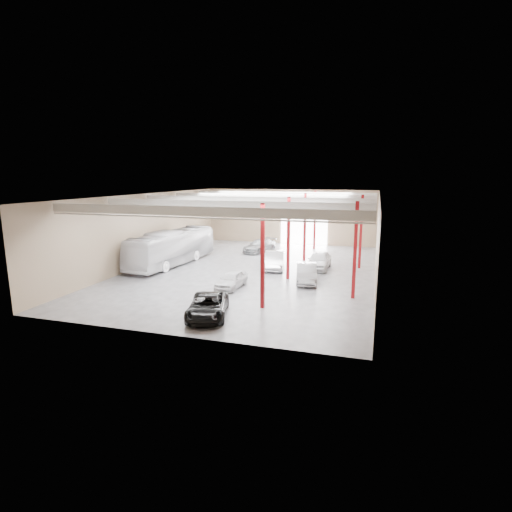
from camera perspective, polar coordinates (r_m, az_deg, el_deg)
The scene contains 8 objects.
depot_shell at distance 36.91m, azimuth -0.09°, elevation 5.58°, with size 22.12×32.12×7.06m.
coach_bus at distance 40.61m, azimuth -11.87°, elevation 1.22°, with size 2.88×12.30×3.43m, color silver.
black_sedan at distance 25.32m, azimuth -6.91°, elevation -7.14°, with size 2.33×5.05×1.40m, color black.
car_row_a at distance 31.62m, azimuth -3.53°, elevation -3.36°, with size 1.59×3.95×1.35m, color silver.
car_row_b at distance 38.10m, azimuth 2.63°, elevation -0.57°, with size 1.74×4.99×1.64m, color #B7B6BB.
car_row_c at distance 46.37m, azimuth 0.50°, elevation 1.46°, with size 2.01×4.95×1.44m, color gray.
car_right_near at distance 33.45m, azimuth 7.21°, elevation -2.44°, with size 1.63×4.68×1.54m, color #A9A9AE.
car_right_far at distance 38.40m, azimuth 8.99°, elevation -0.60°, with size 1.95×4.84×1.65m, color white.
Camera 1 is at (10.77, -34.66, 8.72)m, focal length 28.00 mm.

